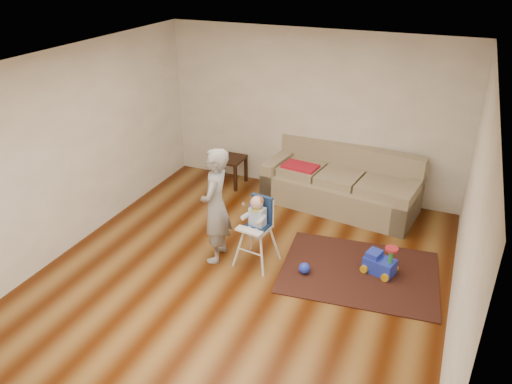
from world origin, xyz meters
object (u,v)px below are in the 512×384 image
at_px(side_table, 229,171).
at_px(ride_on_toy, 381,258).
at_px(high_chair, 257,231).
at_px(adult, 216,206).
at_px(sofa, 340,180).
at_px(toy_ball, 304,268).

height_order(side_table, ride_on_toy, side_table).
xyz_separation_m(ride_on_toy, high_chair, (-1.56, -0.40, 0.25)).
relative_size(high_chair, adult, 0.63).
height_order(sofa, high_chair, high_chair).
bearing_deg(high_chair, adult, -162.56).
bearing_deg(ride_on_toy, sofa, 136.98).
height_order(sofa, side_table, sofa).
relative_size(sofa, ride_on_toy, 5.96).
relative_size(toy_ball, adult, 0.09).
bearing_deg(adult, side_table, -168.14).
bearing_deg(ride_on_toy, toy_ball, -139.32).
bearing_deg(high_chair, side_table, 131.37).
bearing_deg(side_table, high_chair, -55.90).
distance_m(sofa, ride_on_toy, 1.88).
xyz_separation_m(ride_on_toy, adult, (-2.10, -0.50, 0.57)).
distance_m(high_chair, adult, 0.63).
height_order(ride_on_toy, high_chair, high_chair).
distance_m(side_table, adult, 2.39).
height_order(ride_on_toy, toy_ball, ride_on_toy).
relative_size(sofa, toy_ball, 17.01).
bearing_deg(adult, toy_ball, 84.50).
bearing_deg(sofa, high_chair, -98.91).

